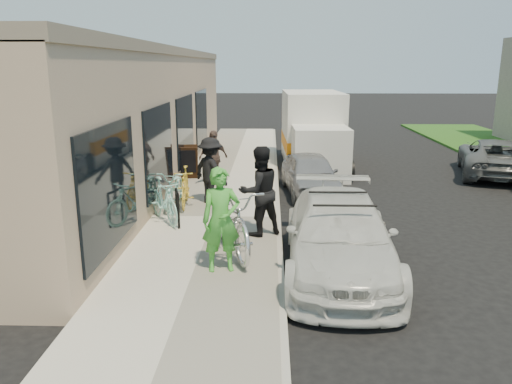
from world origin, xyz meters
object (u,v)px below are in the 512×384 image
object	(u,v)px
moving_truck	(313,134)
man_standing	(259,191)
bystander_b	(213,157)
bike_rack	(177,204)
sandwich_board	(188,162)
tandem_bike	(231,219)
cruiser_bike_b	(175,188)
cruiser_bike_c	(185,187)
sedan_white	(339,235)
sedan_silver	(310,174)
cruiser_bike_a	(164,200)
bystander_a	(211,171)
far_car_gray	(494,157)
woman_rider	(221,220)

from	to	relation	value
moving_truck	man_standing	xyz separation A→B (m)	(-1.81, -8.34, -0.10)
moving_truck	bystander_b	world-z (taller)	moving_truck
bike_rack	moving_truck	world-z (taller)	moving_truck
sandwich_board	tandem_bike	world-z (taller)	tandem_bike
sandwich_board	bystander_b	size ratio (longest dim) A/B	0.63
cruiser_bike_b	bystander_b	world-z (taller)	bystander_b
bike_rack	cruiser_bike_c	xyz separation A→B (m)	(-0.10, 1.62, 0.01)
bike_rack	sedan_white	bearing A→B (deg)	-32.62
bike_rack	sedan_silver	bearing A→B (deg)	46.92
cruiser_bike_a	cruiser_bike_b	bearing A→B (deg)	58.34
sedan_white	bystander_b	xyz separation A→B (m)	(-2.99, 6.21, 0.29)
sedan_white	bystander_a	world-z (taller)	bystander_a
far_car_gray	cruiser_bike_b	bearing A→B (deg)	41.74
bystander_b	tandem_bike	bearing A→B (deg)	-116.02
sandwich_board	cruiser_bike_b	world-z (taller)	sandwich_board
bike_rack	bystander_b	distance (m)	4.09
far_car_gray	cruiser_bike_b	size ratio (longest dim) A/B	2.46
tandem_bike	cruiser_bike_c	size ratio (longest dim) A/B	1.52
man_standing	cruiser_bike_a	world-z (taller)	man_standing
sedan_white	cruiser_bike_a	size ratio (longest dim) A/B	2.85
sedan_white	man_standing	bearing A→B (deg)	136.79
cruiser_bike_a	bystander_a	distance (m)	1.91
woman_rider	tandem_bike	bearing A→B (deg)	71.28
sedan_silver	tandem_bike	size ratio (longest dim) A/B	1.41
sandwich_board	bystander_a	world-z (taller)	bystander_a
woman_rider	cruiser_bike_a	world-z (taller)	woman_rider
bystander_a	woman_rider	bearing A→B (deg)	140.85
sedan_white	cruiser_bike_b	distance (m)	5.26
bike_rack	sandwich_board	xyz separation A→B (m)	(-0.54, 4.84, 0.04)
tandem_bike	bystander_a	bearing A→B (deg)	84.06
woman_rider	cruiser_bike_b	distance (m)	4.42
tandem_bike	woman_rider	distance (m)	0.96
cruiser_bike_c	tandem_bike	bearing A→B (deg)	-70.48
cruiser_bike_a	bike_rack	bearing A→B (deg)	-66.78
sandwich_board	cruiser_bike_a	bearing A→B (deg)	-95.56
bike_rack	bystander_a	bearing A→B (deg)	74.03
sandwich_board	tandem_bike	bearing A→B (deg)	-81.47
sedan_white	far_car_gray	distance (m)	10.54
tandem_bike	woman_rider	xyz separation A→B (m)	(-0.11, -0.92, 0.26)
sedan_white	man_standing	size ratio (longest dim) A/B	2.50
tandem_bike	bystander_a	distance (m)	3.59
far_car_gray	bike_rack	bearing A→B (deg)	49.60
cruiser_bike_c	man_standing	bearing A→B (deg)	-52.96
man_standing	bystander_a	world-z (taller)	man_standing
woman_rider	bystander_b	size ratio (longest dim) A/B	1.13
bike_rack	sedan_white	distance (m)	3.98
cruiser_bike_c	woman_rider	bearing A→B (deg)	-76.73
cruiser_bike_c	bystander_a	xyz separation A→B (m)	(0.64, 0.27, 0.37)
woman_rider	bystander_b	bearing A→B (deg)	85.55
cruiser_bike_b	bystander_a	distance (m)	1.03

